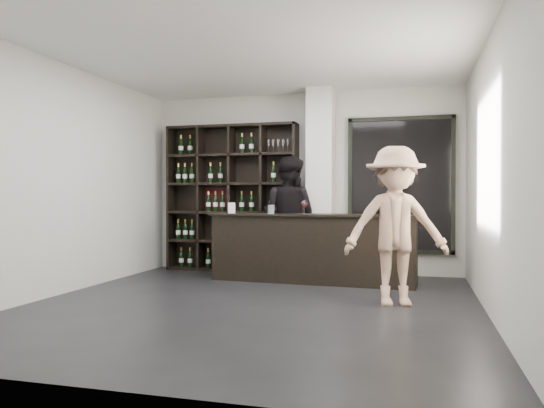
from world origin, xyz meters
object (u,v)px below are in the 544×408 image
(wine_shelf, at_px, (232,198))
(taster_pink, at_px, (288,220))
(tasting_counter, at_px, (312,248))
(taster_black, at_px, (289,217))
(customer, at_px, (396,226))

(wine_shelf, bearing_deg, taster_pink, -9.37)
(tasting_counter, xyz_separation_m, taster_black, (-0.45, 0.45, 0.43))
(taster_black, distance_m, customer, 2.43)
(taster_pink, height_order, taster_black, taster_black)
(wine_shelf, relative_size, taster_pink, 1.40)
(wine_shelf, bearing_deg, taster_black, -19.17)
(wine_shelf, relative_size, customer, 1.34)
(taster_pink, bearing_deg, wine_shelf, -18.85)
(wine_shelf, height_order, taster_black, wine_shelf)
(tasting_counter, relative_size, taster_pink, 1.73)
(wine_shelf, bearing_deg, customer, -38.28)
(tasting_counter, bearing_deg, customer, -44.19)
(tasting_counter, relative_size, customer, 1.66)
(tasting_counter, distance_m, taster_black, 0.77)
(tasting_counter, relative_size, taster_black, 1.62)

